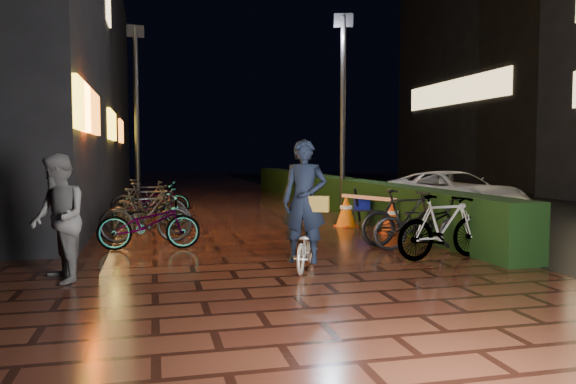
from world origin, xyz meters
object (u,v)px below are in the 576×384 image
object	(u,v)px
bystander_person	(58,218)
van	(453,193)
cyclist	(305,222)
traffic_barrier	(368,213)
cart_assembly	(362,205)

from	to	relation	value
bystander_person	van	distance (m)	11.53
cyclist	traffic_barrier	bearing A→B (deg)	56.85
cyclist	bystander_person	bearing A→B (deg)	-179.43
van	cart_assembly	xyz separation A→B (m)	(-3.39, -1.59, -0.15)
bystander_person	van	size ratio (longest dim) A/B	0.40
traffic_barrier	cart_assembly	bearing A→B (deg)	77.96
traffic_barrier	cart_assembly	xyz separation A→B (m)	(0.19, 0.91, 0.08)
van	cart_assembly	distance (m)	3.75
van	cyclist	world-z (taller)	cyclist
bystander_person	cyclist	xyz separation A→B (m)	(3.44, 0.03, -0.15)
van	traffic_barrier	distance (m)	4.37
cyclist	traffic_barrier	xyz separation A→B (m)	(2.55, 3.90, -0.34)
traffic_barrier	van	bearing A→B (deg)	34.81
cyclist	cart_assembly	bearing A→B (deg)	60.30
van	traffic_barrier	world-z (taller)	van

